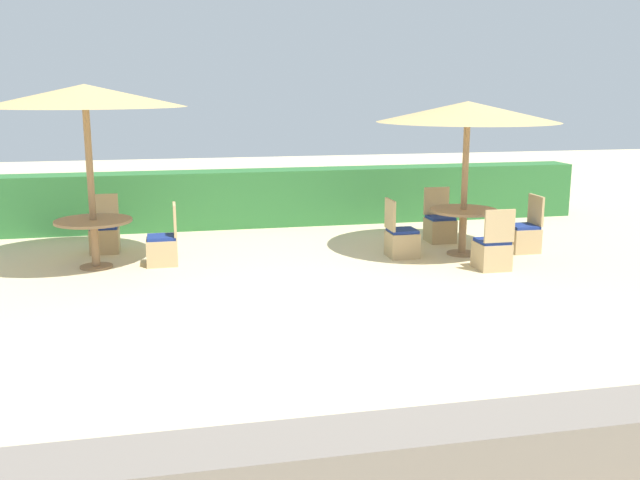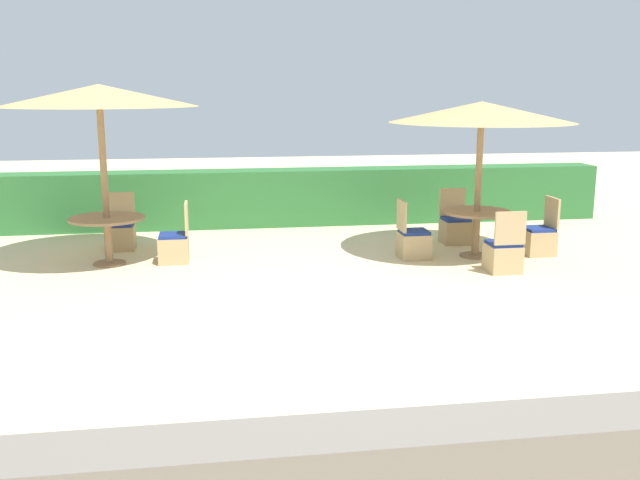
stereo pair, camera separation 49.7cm
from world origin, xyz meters
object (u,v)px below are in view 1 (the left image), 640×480
Objects in this scene: patio_chair_back_right_south at (492,252)px; patio_chair_back_left_east at (163,248)px; round_table_back_right at (463,219)px; patio_chair_back_right_east at (523,236)px; patio_chair_back_left_north at (105,236)px; round_table_back_left at (94,229)px; parasol_back_left at (85,96)px; parasol_back_right at (468,112)px; patio_chair_back_right_west at (401,241)px; patio_chair_back_right_north at (440,227)px.

patio_chair_back_right_south and patio_chair_back_left_east have the same top height.
patio_chair_back_right_east is (1.06, -0.04, -0.32)m from round_table_back_right.
patio_chair_back_left_north is (-5.65, 1.41, -0.32)m from round_table_back_right.
patio_chair_back_right_east is 1.00× the size of patio_chair_back_right_south.
patio_chair_back_left_east is at bearing 86.31° from patio_chair_back_right_east.
patio_chair_back_right_south is at bearing 133.52° from patio_chair_back_right_east.
patio_chair_back_right_east is 0.83× the size of round_table_back_left.
parasol_back_left reaches higher than patio_chair_back_left_east.
parasol_back_right is at bearing -94.09° from patio_chair_back_left_east.
patio_chair_back_left_north is (-6.71, 1.45, 0.00)m from patio_chair_back_right_east.
round_table_back_left is at bearing 88.70° from patio_chair_back_left_east.
parasol_back_right is at bearing 87.35° from patio_chair_back_right_west.
parasol_back_right is 2.25m from patio_chair_back_right_west.
patio_chair_back_right_east is 1.40m from patio_chair_back_right_south.
patio_chair_back_left_north reaches higher than round_table_back_right.
patio_chair_back_right_north and patio_chair_back_left_north have the same top height.
patio_chair_back_left_north is 1.42m from patio_chair_back_left_east.
patio_chair_back_right_east and patio_chair_back_right_west have the same top height.
patio_chair_back_right_north is 5.68m from patio_chair_back_left_north.
patio_chair_back_left_north is (-5.66, 0.40, 0.00)m from patio_chair_back_right_north.
round_table_back_right is 0.38× the size of parasol_back_left.
parasol_back_left reaches higher than patio_chair_back_right_north.
patio_chair_back_right_north and patio_chair_back_left_east have the same top height.
round_table_back_right is 1.16× the size of patio_chair_back_right_north.
parasol_back_right is 3.06× the size of patio_chair_back_right_west.
patio_chair_back_left_east is (0.99, -0.02, -2.26)m from parasol_back_left.
patio_chair_back_right_east is 1.00× the size of patio_chair_back_right_west.
parasol_back_left is (-5.71, 0.36, 0.26)m from parasol_back_right.
patio_chair_back_left_north is at bearing 157.08° from patio_chair_back_right_south.
patio_chair_back_right_south is (-1.01, -0.96, 0.00)m from patio_chair_back_right_east.
round_table_back_left is (-4.69, 0.31, 0.32)m from patio_chair_back_right_west.
patio_chair_back_right_south reaches higher than round_table_back_left.
patio_chair_back_right_west is 4.83m from patio_chair_back_left_north.
round_table_back_left is (-5.71, 0.36, 0.00)m from round_table_back_right.
patio_chair_back_right_south is 5.92m from round_table_back_left.
round_table_back_left is at bearing 176.39° from parasol_back_right.
round_table_back_right is 1.16× the size of patio_chair_back_right_west.
patio_chair_back_right_east is at bearing -1.90° from parasol_back_right.
parasol_back_left is at bearing -93.81° from patio_chair_back_right_west.
patio_chair_back_right_south is (0.05, -1.00, -2.00)m from parasol_back_right.
patio_chair_back_right_south is 0.83× the size of round_table_back_left.
patio_chair_back_left_east is at bearing -94.48° from patio_chair_back_right_west.
patio_chair_back_right_west is at bearing 177.35° from round_table_back_right.
patio_chair_back_right_east and patio_chair_back_left_east have the same top height.
patio_chair_back_right_east is at bearing 87.73° from patio_chair_back_right_west.
parasol_back_left reaches higher than patio_chair_back_right_east.
patio_chair_back_right_east and patio_chair_back_right_south have the same top height.
parasol_back_right is at bearing 88.10° from patio_chair_back_right_east.
patio_chair_back_right_west is 1.00× the size of patio_chair_back_left_north.
parasol_back_right reaches higher than round_table_back_left.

